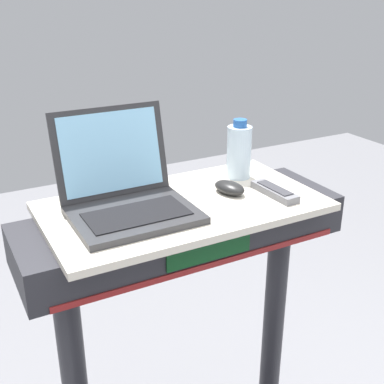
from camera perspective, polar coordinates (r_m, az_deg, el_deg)
The scene contains 5 objects.
desk_board at distance 1.35m, azimuth -1.00°, elevation -1.63°, with size 0.74×0.41×0.02m, color beige.
laptop at distance 1.29m, azimuth -7.46°, elevation -0.15°, with size 0.31×0.30×0.25m.
computer_mouse at distance 1.41m, azimuth 4.28°, elevation 0.50°, with size 0.06×0.10×0.03m, color black.
water_bottle at distance 1.51m, azimuth 5.37°, elevation 4.65°, with size 0.07×0.07×0.18m.
tv_remote at distance 1.41m, azimuth 9.36°, elevation 0.07°, with size 0.05×0.16×0.02m.
Camera 1 is at (-0.56, -0.40, 1.72)m, focal length 46.95 mm.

